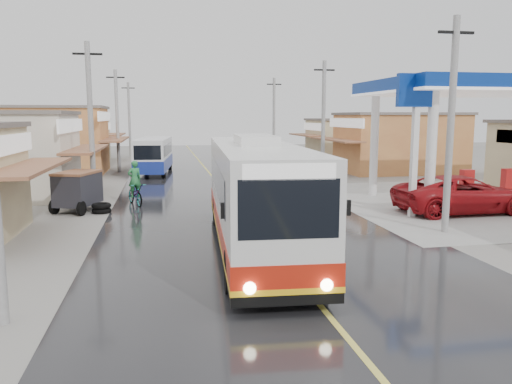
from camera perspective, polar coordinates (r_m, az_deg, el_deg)
The scene contains 13 objects.
ground at distance 17.90m, azimuth 1.11°, elevation -5.60°, with size 120.00×120.00×0.00m, color slate.
road at distance 32.48m, azimuth -4.26°, elevation 0.85°, with size 12.00×90.00×0.02m, color black.
centre_line at distance 32.48m, azimuth -4.26°, elevation 0.87°, with size 0.15×90.00×0.01m, color #D8CC4C.
shopfronts_left at distance 36.52m, azimuth -25.54°, elevation 0.87°, with size 11.00×44.00×5.20m, color tan, non-canonical shape.
shopfronts_right at distance 34.69m, azimuth 21.81°, elevation 0.73°, with size 11.00×44.00×4.80m, color beige, non-canonical shape.
utility_poles_left at distance 33.47m, azimuth -16.45°, elevation 0.73°, with size 1.60×50.00×8.00m, color gray, non-canonical shape.
utility_poles_right at distance 33.97m, azimuth 7.57°, elevation 1.12°, with size 1.60×36.00×8.00m, color gray, non-canonical shape.
coach_bus at distance 16.55m, azimuth -0.11°, elevation -0.32°, with size 3.44×12.25×3.78m.
second_bus at distance 39.35m, azimuth -11.58°, elevation 4.19°, with size 2.97×8.35×2.71m.
jeepney at distance 24.76m, azimuth 22.53°, elevation -0.23°, with size 2.88×6.24×1.73m, color maroon.
cyclist at distance 25.61m, azimuth -13.64°, elevation 0.17°, with size 1.39×2.21×2.25m.
tricycle_near at distance 24.63m, azimuth -19.75°, elevation 0.36°, with size 2.26×2.82×1.88m.
tyre_stack at distance 24.01m, azimuth -17.25°, elevation -1.77°, with size 0.89×0.89×0.45m.
Camera 1 is at (-3.53, -16.99, 4.41)m, focal length 35.00 mm.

